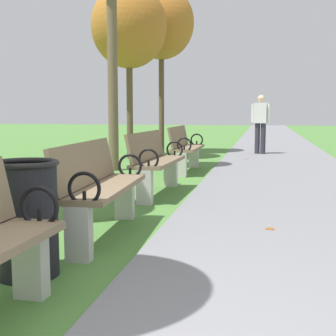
{
  "coord_description": "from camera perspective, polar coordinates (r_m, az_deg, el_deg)",
  "views": [
    {
      "loc": [
        1.0,
        -1.8,
        1.18
      ],
      "look_at": [
        -0.05,
        3.28,
        0.55
      ],
      "focal_mm": 49.51,
      "sensor_mm": 36.0,
      "label": 1
    }
  ],
  "objects": [
    {
      "name": "scattered_leaves",
      "position": [
        7.07,
        2.28,
        -2.59
      ],
      "size": [
        5.13,
        10.56,
        0.02
      ],
      "color": "#BC842D",
      "rests_on": "ground"
    },
    {
      "name": "tree_5",
      "position": [
        13.54,
        -0.83,
        17.34
      ],
      "size": [
        1.83,
        1.83,
        4.66
      ],
      "color": "brown",
      "rests_on": "ground"
    },
    {
      "name": "tree_4",
      "position": [
        11.95,
        -4.83,
        16.93
      ],
      "size": [
        1.86,
        1.86,
        4.3
      ],
      "color": "brown",
      "rests_on": "ground"
    },
    {
      "name": "paved_walkway",
      "position": [
        19.84,
        12.78,
        3.37
      ],
      "size": [
        2.78,
        44.0,
        0.02
      ],
      "primitive_type": "cube",
      "color": "slate",
      "rests_on": "ground"
    },
    {
      "name": "park_bench_2",
      "position": [
        4.41,
        -8.42,
        -2.23
      ],
      "size": [
        0.55,
        1.62,
        0.9
      ],
      "color": "#7A664C",
      "rests_on": "ground"
    },
    {
      "name": "pedestrian_walking",
      "position": [
        13.14,
        11.33,
        5.69
      ],
      "size": [
        0.52,
        0.28,
        1.62
      ],
      "color": "#2D2D38",
      "rests_on": "paved_walkway"
    },
    {
      "name": "trash_bin",
      "position": [
        3.48,
        -17.0,
        -5.93
      ],
      "size": [
        0.48,
        0.48,
        0.84
      ],
      "color": "black",
      "rests_on": "ground"
    },
    {
      "name": "park_bench_4",
      "position": [
        9.12,
        2.15,
        2.55
      ],
      "size": [
        0.48,
        1.6,
        0.9
      ],
      "color": "#7A664C",
      "rests_on": "ground"
    },
    {
      "name": "park_bench_3",
      "position": [
        6.6,
        -1.56,
        0.87
      ],
      "size": [
        0.52,
        1.61,
        0.9
      ],
      "color": "#7A664C",
      "rests_on": "ground"
    }
  ]
}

